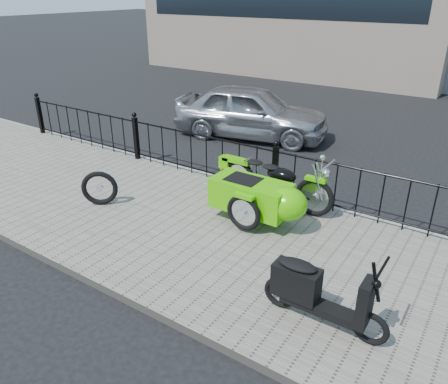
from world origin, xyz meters
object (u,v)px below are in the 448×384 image
Objects in this scene: scooter at (316,293)px; sedan_car at (251,112)px; motorcycle_sidecar at (265,194)px; spare_tire at (100,188)px.

sedan_car is (-4.35, 5.92, 0.17)m from scooter.
scooter reaches higher than motorcycle_sidecar.
sedan_car is at bearing 126.35° from scooter.
scooter is at bearing -155.93° from sedan_car.
sedan_car reaches higher than motorcycle_sidecar.
sedan_car reaches higher than spare_tire.
motorcycle_sidecar is 2.47m from scooter.
spare_tire is 5.22m from sedan_car.
motorcycle_sidecar is at bearing 22.34° from spare_tire.
motorcycle_sidecar reaches higher than spare_tire.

